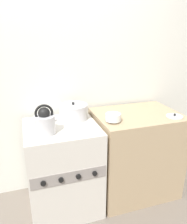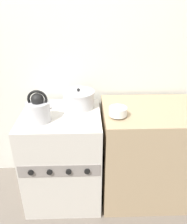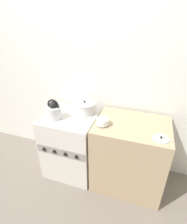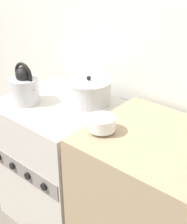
% 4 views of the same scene
% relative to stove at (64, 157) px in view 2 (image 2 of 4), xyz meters
% --- Properties ---
extents(ground_plane, '(12.00, 12.00, 0.00)m').
position_rel_stove_xyz_m(ground_plane, '(0.00, -0.31, -0.45)').
color(ground_plane, '#70665B').
extents(wall_back, '(7.00, 0.06, 2.50)m').
position_rel_stove_xyz_m(wall_back, '(0.00, 0.41, 0.80)').
color(wall_back, silver).
rests_on(wall_back, ground_plane).
extents(stove, '(0.67, 0.65, 0.89)m').
position_rel_stove_xyz_m(stove, '(0.00, 0.00, 0.00)').
color(stove, beige).
rests_on(stove, ground_plane).
extents(counter, '(0.86, 0.66, 0.92)m').
position_rel_stove_xyz_m(counter, '(0.79, 0.01, 0.01)').
color(counter, tan).
rests_on(counter, ground_plane).
extents(kettle, '(0.22, 0.18, 0.26)m').
position_rel_stove_xyz_m(kettle, '(-0.15, -0.11, 0.55)').
color(kettle, silver).
rests_on(kettle, stove).
extents(cooking_pot, '(0.28, 0.28, 0.18)m').
position_rel_stove_xyz_m(cooking_pot, '(0.15, 0.14, 0.52)').
color(cooking_pot, silver).
rests_on(cooking_pot, stove).
extents(enamel_bowl, '(0.14, 0.14, 0.08)m').
position_rel_stove_xyz_m(enamel_bowl, '(0.47, -0.12, 0.52)').
color(enamel_bowl, white).
rests_on(enamel_bowl, counter).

